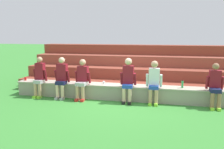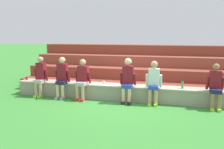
# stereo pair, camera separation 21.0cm
# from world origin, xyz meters

# --- Properties ---
(ground_plane) EXTENTS (80.00, 80.00, 0.00)m
(ground_plane) POSITION_xyz_m (0.00, 0.00, 0.00)
(ground_plane) COLOR #388433
(stone_seating_wall) EXTENTS (7.56, 0.58, 0.51)m
(stone_seating_wall) POSITION_xyz_m (0.00, 0.27, 0.27)
(stone_seating_wall) COLOR gray
(stone_seating_wall) RESTS_ON ground
(brick_bleachers) EXTENTS (8.57, 2.96, 1.72)m
(brick_bleachers) POSITION_xyz_m (0.00, 2.62, 0.65)
(brick_bleachers) COLOR brown
(brick_bleachers) RESTS_ON ground
(person_far_left) EXTENTS (0.49, 0.49, 1.42)m
(person_far_left) POSITION_xyz_m (-2.88, -0.01, 0.75)
(person_far_left) COLOR tan
(person_far_left) RESTS_ON ground
(person_left_of_center) EXTENTS (0.53, 0.49, 1.43)m
(person_left_of_center) POSITION_xyz_m (-2.03, -0.03, 0.76)
(person_left_of_center) COLOR beige
(person_left_of_center) RESTS_ON ground
(person_center) EXTENTS (0.54, 0.58, 1.37)m
(person_center) POSITION_xyz_m (-1.29, -0.01, 0.73)
(person_center) COLOR tan
(person_center) RESTS_ON ground
(person_right_of_center) EXTENTS (0.53, 0.53, 1.45)m
(person_right_of_center) POSITION_xyz_m (0.28, -0.02, 0.78)
(person_right_of_center) COLOR beige
(person_right_of_center) RESTS_ON ground
(person_far_right) EXTENTS (0.52, 0.48, 1.38)m
(person_far_right) POSITION_xyz_m (1.12, -0.03, 0.74)
(person_far_right) COLOR tan
(person_far_right) RESTS_ON ground
(person_rightmost_edge) EXTENTS (0.51, 0.59, 1.35)m
(person_rightmost_edge) POSITION_xyz_m (2.93, -0.01, 0.71)
(person_rightmost_edge) COLOR #996B4C
(person_rightmost_edge) RESTS_ON ground
(water_bottle_near_left) EXTENTS (0.07, 0.07, 0.25)m
(water_bottle_near_left) POSITION_xyz_m (2.01, 0.25, 0.62)
(water_bottle_near_left) COLOR green
(water_bottle_near_left) RESTS_ON stone_seating_wall
(water_bottle_mid_right) EXTENTS (0.08, 0.08, 0.23)m
(water_bottle_mid_right) POSITION_xyz_m (-3.21, 0.27, 0.61)
(water_bottle_mid_right) COLOR red
(water_bottle_mid_right) RESTS_ON stone_seating_wall
(plastic_cup_right_end) EXTENTS (0.08, 0.08, 0.10)m
(plastic_cup_right_end) POSITION_xyz_m (-0.60, 0.27, 0.56)
(plastic_cup_right_end) COLOR white
(plastic_cup_right_end) RESTS_ON stone_seating_wall
(plastic_cup_middle) EXTENTS (0.08, 0.08, 0.12)m
(plastic_cup_middle) POSITION_xyz_m (-3.63, 0.26, 0.57)
(plastic_cup_middle) COLOR red
(plastic_cup_middle) RESTS_ON stone_seating_wall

